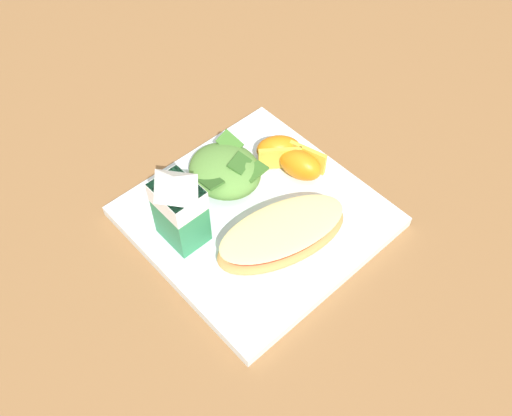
{
  "coord_description": "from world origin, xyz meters",
  "views": [
    {
      "loc": [
        -0.32,
        0.29,
        0.59
      ],
      "look_at": [
        0.0,
        0.0,
        0.03
      ],
      "focal_mm": 39.37,
      "sensor_mm": 36.0,
      "label": 1
    }
  ],
  "objects_px": {
    "white_plate": "(256,217)",
    "milk_carton": "(179,205)",
    "orange_wedge_front": "(301,164)",
    "green_salad_pile": "(225,170)",
    "orange_wedge_middle": "(279,150)",
    "cheesy_pizza_bread": "(282,234)"
  },
  "relations": [
    {
      "from": "cheesy_pizza_bread",
      "to": "milk_carton",
      "type": "height_order",
      "value": "milk_carton"
    },
    {
      "from": "orange_wedge_middle",
      "to": "orange_wedge_front",
      "type": "bearing_deg",
      "value": -172.89
    },
    {
      "from": "milk_carton",
      "to": "orange_wedge_front",
      "type": "bearing_deg",
      "value": -98.58
    },
    {
      "from": "orange_wedge_front",
      "to": "green_salad_pile",
      "type": "bearing_deg",
      "value": 54.24
    },
    {
      "from": "white_plate",
      "to": "orange_wedge_front",
      "type": "bearing_deg",
      "value": -84.58
    },
    {
      "from": "green_salad_pile",
      "to": "orange_wedge_middle",
      "type": "relative_size",
      "value": 1.44
    },
    {
      "from": "white_plate",
      "to": "orange_wedge_front",
      "type": "xyz_separation_m",
      "value": [
        0.01,
        -0.09,
        0.03
      ]
    },
    {
      "from": "white_plate",
      "to": "orange_wedge_middle",
      "type": "relative_size",
      "value": 4.03
    },
    {
      "from": "white_plate",
      "to": "milk_carton",
      "type": "xyz_separation_m",
      "value": [
        0.03,
        0.09,
        0.07
      ]
    },
    {
      "from": "orange_wedge_front",
      "to": "white_plate",
      "type": "bearing_deg",
      "value": 95.42
    },
    {
      "from": "white_plate",
      "to": "cheesy_pizza_bread",
      "type": "xyz_separation_m",
      "value": [
        -0.06,
        0.01,
        0.03
      ]
    },
    {
      "from": "green_salad_pile",
      "to": "orange_wedge_middle",
      "type": "xyz_separation_m",
      "value": [
        -0.02,
        -0.08,
        -0.0
      ]
    },
    {
      "from": "white_plate",
      "to": "orange_wedge_middle",
      "type": "height_order",
      "value": "orange_wedge_middle"
    },
    {
      "from": "milk_carton",
      "to": "orange_wedge_middle",
      "type": "bearing_deg",
      "value": -86.38
    },
    {
      "from": "milk_carton",
      "to": "cheesy_pizza_bread",
      "type": "bearing_deg",
      "value": -138.38
    },
    {
      "from": "orange_wedge_front",
      "to": "milk_carton",
      "type": "bearing_deg",
      "value": 81.42
    },
    {
      "from": "green_salad_pile",
      "to": "milk_carton",
      "type": "distance_m",
      "value": 0.11
    },
    {
      "from": "cheesy_pizza_bread",
      "to": "white_plate",
      "type": "bearing_deg",
      "value": -8.6
    },
    {
      "from": "orange_wedge_middle",
      "to": "green_salad_pile",
      "type": "bearing_deg",
      "value": 74.6
    },
    {
      "from": "milk_carton",
      "to": "orange_wedge_front",
      "type": "xyz_separation_m",
      "value": [
        -0.03,
        -0.18,
        -0.04
      ]
    },
    {
      "from": "cheesy_pizza_bread",
      "to": "milk_carton",
      "type": "bearing_deg",
      "value": 41.62
    },
    {
      "from": "white_plate",
      "to": "orange_wedge_front",
      "type": "height_order",
      "value": "orange_wedge_front"
    }
  ]
}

